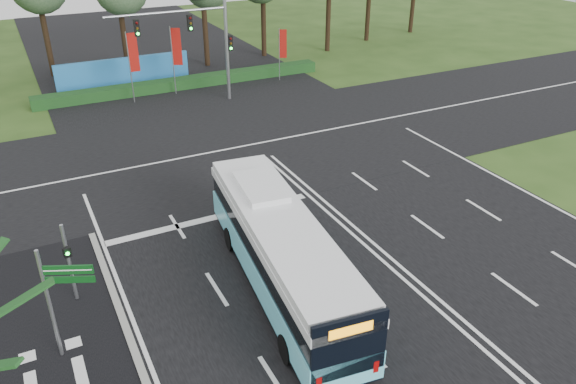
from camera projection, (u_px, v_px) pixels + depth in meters
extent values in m
plane|color=#2A4617|center=(365.00, 246.00, 23.56)|extent=(120.00, 120.00, 0.00)
cube|color=black|center=(365.00, 245.00, 23.55)|extent=(20.00, 120.00, 0.04)
cube|color=black|center=(251.00, 145.00, 33.01)|extent=(120.00, 14.00, 0.05)
cube|color=gray|center=(143.00, 375.00, 17.14)|extent=(0.25, 18.00, 0.12)
cube|color=#6ADEF6|center=(281.00, 266.00, 20.58)|extent=(3.64, 11.51, 1.04)
cube|color=black|center=(281.00, 276.00, 20.80)|extent=(3.61, 11.45, 0.28)
cube|color=black|center=(281.00, 244.00, 20.14)|extent=(3.53, 11.33, 0.90)
cube|color=white|center=(281.00, 231.00, 19.87)|extent=(3.64, 11.51, 0.33)
cube|color=white|center=(281.00, 223.00, 19.72)|extent=(3.54, 11.05, 0.33)
cube|color=white|center=(260.00, 187.00, 21.54)|extent=(1.82, 2.98, 0.24)
cube|color=black|center=(349.00, 347.00, 15.47)|extent=(2.28, 0.38, 2.07)
cube|color=orange|center=(351.00, 330.00, 15.13)|extent=(1.32, 0.21, 0.33)
cylinder|color=black|center=(230.00, 239.00, 23.14)|extent=(0.38, 1.00, 0.98)
cylinder|color=black|center=(280.00, 229.00, 23.81)|extent=(0.38, 1.00, 0.98)
cylinder|color=black|center=(287.00, 349.00, 17.51)|extent=(0.38, 1.00, 0.98)
cylinder|color=black|center=(350.00, 332.00, 18.18)|extent=(0.38, 1.00, 0.98)
cylinder|color=gray|center=(70.00, 264.00, 19.69)|extent=(0.13, 0.13, 3.18)
cube|color=black|center=(67.00, 252.00, 19.28)|extent=(0.28, 0.22, 0.36)
sphere|color=#19F233|center=(68.00, 254.00, 19.20)|extent=(0.13, 0.13, 0.13)
cylinder|color=gray|center=(50.00, 306.00, 17.01)|extent=(0.12, 0.12, 4.03)
cube|color=#0B4014|center=(67.00, 270.00, 16.42)|extent=(1.40, 0.68, 0.30)
cube|color=#0B4014|center=(69.00, 280.00, 16.59)|extent=(1.40, 0.68, 0.22)
cube|color=white|center=(67.00, 270.00, 16.40)|extent=(1.29, 0.59, 0.04)
cylinder|color=gray|center=(130.00, 68.00, 38.69)|extent=(0.08, 0.08, 4.96)
cube|color=maroon|center=(133.00, 52.00, 38.35)|extent=(0.66, 0.05, 2.65)
cylinder|color=gray|center=(173.00, 61.00, 40.39)|extent=(0.08, 0.08, 4.92)
cube|color=maroon|center=(177.00, 47.00, 39.92)|extent=(0.62, 0.30, 2.62)
cylinder|color=gray|center=(279.00, 55.00, 43.66)|extent=(0.06, 0.06, 4.07)
cube|color=maroon|center=(283.00, 44.00, 43.27)|extent=(0.51, 0.26, 2.17)
cylinder|color=gray|center=(227.00, 51.00, 38.89)|extent=(0.24, 0.24, 7.00)
cylinder|color=gray|center=(166.00, 12.00, 35.94)|extent=(8.00, 0.16, 0.16)
cube|color=black|center=(190.00, 23.00, 36.91)|extent=(0.32, 0.28, 1.05)
cube|color=black|center=(137.00, 28.00, 35.51)|extent=(0.32, 0.28, 1.05)
cube|color=black|center=(230.00, 43.00, 38.75)|extent=(0.32, 0.28, 1.05)
cube|color=#163D17|center=(185.00, 83.00, 42.70)|extent=(22.00, 1.20, 0.80)
cube|color=#1F69AB|center=(124.00, 72.00, 42.75)|extent=(10.00, 0.30, 2.20)
cylinder|color=black|center=(44.00, 24.00, 43.68)|extent=(0.44, 0.44, 8.29)
cylinder|color=black|center=(122.00, 24.00, 44.89)|extent=(0.44, 0.44, 7.84)
cylinder|color=black|center=(205.00, 19.00, 46.68)|extent=(0.44, 0.44, 7.82)
cylinder|color=black|center=(263.00, 11.00, 49.55)|extent=(0.44, 0.44, 8.05)
cylinder|color=black|center=(329.00, 4.00, 51.16)|extent=(0.44, 0.44, 8.48)
cylinder|color=black|center=(368.00, 5.00, 55.37)|extent=(0.44, 0.44, 6.84)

